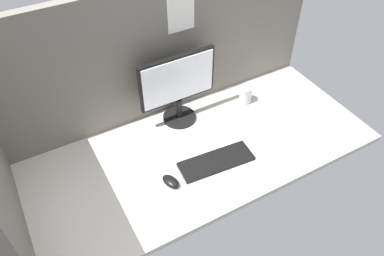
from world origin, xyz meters
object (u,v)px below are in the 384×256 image
at_px(monitor, 178,86).
at_px(mouse, 171,181).
at_px(mug_steel, 245,95).
at_px(keyboard, 216,161).

relative_size(monitor, mouse, 4.36).
xyz_separation_m(mouse, mug_steel, (0.65, 0.33, 0.04)).
distance_m(monitor, keyboard, 0.44).
bearing_deg(keyboard, monitor, 95.67).
xyz_separation_m(keyboard, mug_steel, (0.39, 0.32, 0.04)).
distance_m(keyboard, mug_steel, 0.51).
bearing_deg(mug_steel, keyboard, -140.91).
height_order(keyboard, mouse, mouse).
relative_size(mouse, mug_steel, 0.92).
bearing_deg(keyboard, mouse, -173.72).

